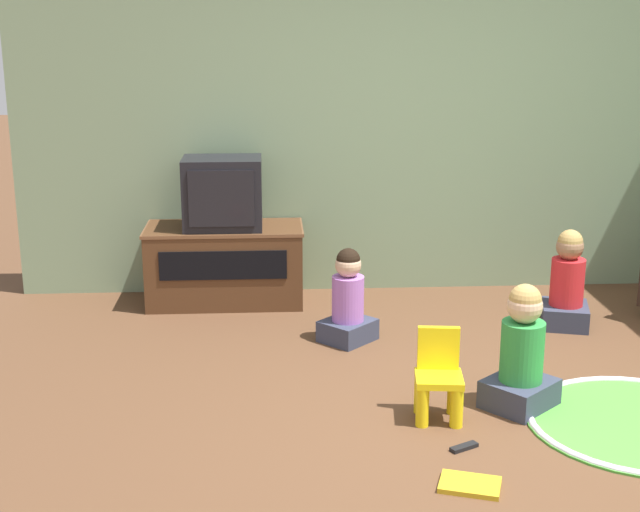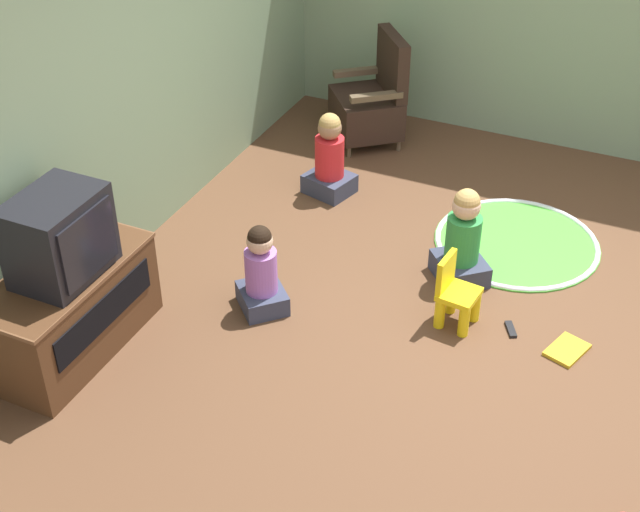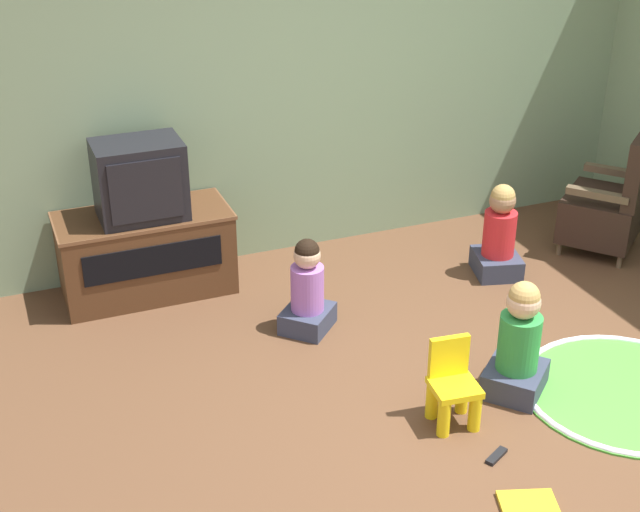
{
  "view_description": "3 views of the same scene",
  "coord_description": "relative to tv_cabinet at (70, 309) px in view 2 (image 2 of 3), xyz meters",
  "views": [
    {
      "loc": [
        -1.14,
        -4.1,
        2.04
      ],
      "look_at": [
        -0.87,
        0.66,
        0.74
      ],
      "focal_mm": 50.0,
      "sensor_mm": 36.0,
      "label": 1
    },
    {
      "loc": [
        -4.6,
        -0.93,
        3.58
      ],
      "look_at": [
        -0.79,
        0.82,
        0.63
      ],
      "focal_mm": 50.0,
      "sensor_mm": 36.0,
      "label": 2
    },
    {
      "loc": [
        -2.36,
        -3.19,
        2.92
      ],
      "look_at": [
        -0.69,
        0.98,
        0.66
      ],
      "focal_mm": 50.0,
      "sensor_mm": 36.0,
      "label": 3
    }
  ],
  "objects": [
    {
      "name": "television",
      "position": [
        -0.0,
        -0.03,
        0.52
      ],
      "size": [
        0.55,
        0.41,
        0.5
      ],
      "color": "black",
      "rests_on": "tv_cabinet"
    },
    {
      "name": "yellow_kid_chair",
      "position": [
        1.19,
        -2.01,
        -0.1
      ],
      "size": [
        0.26,
        0.25,
        0.47
      ],
      "rotation": [
        0.0,
        0.0,
        -0.11
      ],
      "color": "yellow",
      "rests_on": "ground_plane"
    },
    {
      "name": "play_mat",
      "position": [
        2.22,
        -2.15,
        -0.29
      ],
      "size": [
        1.17,
        1.17,
        0.04
      ],
      "color": "green",
      "rests_on": "ground_plane"
    },
    {
      "name": "wall_back",
      "position": [
        1.2,
        0.34,
        1.01
      ],
      "size": [
        5.47,
        0.12,
        2.6
      ],
      "color": "gray",
      "rests_on": "ground_plane"
    },
    {
      "name": "black_armchair",
      "position": [
        3.25,
        -0.61,
        0.06
      ],
      "size": [
        0.77,
        0.76,
        0.92
      ],
      "rotation": [
        0.0,
        0.0,
        3.83
      ],
      "color": "brown",
      "rests_on": "ground_plane"
    },
    {
      "name": "child_watching_left",
      "position": [
        1.65,
        -1.9,
        0.0
      ],
      "size": [
        0.46,
        0.46,
        0.69
      ],
      "rotation": [
        0.0,
        0.0,
        0.72
      ],
      "color": "#33384C",
      "rests_on": "ground_plane"
    },
    {
      "name": "book",
      "position": [
        1.2,
        -2.72,
        -0.28
      ],
      "size": [
        0.31,
        0.26,
        0.02
      ],
      "rotation": [
        0.0,
        0.0,
        2.82
      ],
      "color": "gold",
      "rests_on": "ground_plane"
    },
    {
      "name": "ground_plane",
      "position": [
        1.47,
        -2.14,
        -0.3
      ],
      "size": [
        30.0,
        30.0,
        0.0
      ],
      "primitive_type": "plane",
      "color": "brown"
    },
    {
      "name": "child_watching_center",
      "position": [
        0.82,
        -0.85,
        -0.03
      ],
      "size": [
        0.42,
        0.42,
        0.62
      ],
      "rotation": [
        0.0,
        0.0,
        0.79
      ],
      "color": "#33384C",
      "rests_on": "ground_plane"
    },
    {
      "name": "tv_cabinet",
      "position": [
        0.0,
        0.0,
        0.0
      ],
      "size": [
        1.13,
        0.53,
        0.57
      ],
      "color": "#4C2D19",
      "rests_on": "ground_plane"
    },
    {
      "name": "remote_control",
      "position": [
        1.25,
        -2.36,
        -0.29
      ],
      "size": [
        0.15,
        0.11,
        0.02
      ],
      "rotation": [
        0.0,
        0.0,
        0.5
      ],
      "color": "black",
      "rests_on": "ground_plane"
    },
    {
      "name": "child_watching_right",
      "position": [
        2.31,
        -0.65,
        -0.01
      ],
      "size": [
        0.37,
        0.41,
        0.67
      ],
      "rotation": [
        0.0,
        0.0,
        1.31
      ],
      "color": "#33384C",
      "rests_on": "ground_plane"
    }
  ]
}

